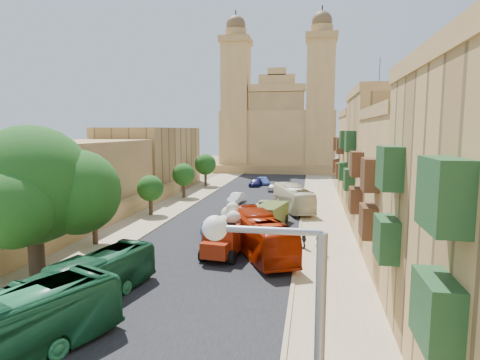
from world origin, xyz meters
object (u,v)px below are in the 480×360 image
(street_tree_a, at_px, (94,210))
(pedestrian_a, at_px, (320,243))
(car_white_a, at_px, (237,198))
(car_dkblue, at_px, (256,183))
(street_tree_d, at_px, (205,165))
(red_truck, at_px, (228,232))
(car_cream, at_px, (265,205))
(church, at_px, (279,131))
(pedestrian_c, at_px, (304,238))
(bus_cream_east, at_px, (293,198))
(street_tree_c, at_px, (184,175))
(car_white_b, at_px, (274,187))
(olive_pickup, at_px, (271,215))
(car_blue_b, at_px, (263,181))
(bus_red_east, at_px, (258,234))
(ficus_tree, at_px, (34,189))
(street_tree_b, at_px, (150,188))
(car_blue_a, at_px, (210,229))
(bus_green_north, at_px, (89,281))

(street_tree_a, distance_m, pedestrian_a, 18.87)
(car_white_a, xyz_separation_m, car_dkblue, (0.33, 16.19, -0.02))
(street_tree_a, xyz_separation_m, pedestrian_a, (18.75, 0.54, -2.04))
(street_tree_d, xyz_separation_m, car_dkblue, (8.56, 1.45, -3.12))
(red_truck, xyz_separation_m, pedestrian_a, (7.09, 0.97, -0.80))
(street_tree_d, xyz_separation_m, car_cream, (12.58, -19.05, -3.10))
(church, xyz_separation_m, red_truck, (1.66, -67.05, -7.79))
(street_tree_d, xyz_separation_m, car_white_a, (8.23, -14.74, -3.10))
(pedestrian_c, bearing_deg, street_tree_a, -97.14)
(street_tree_d, height_order, bus_cream_east, street_tree_d)
(street_tree_c, relative_size, car_cream, 1.04)
(car_white_a, height_order, car_white_b, car_white_a)
(olive_pickup, height_order, car_blue_b, olive_pickup)
(bus_red_east, bearing_deg, street_tree_c, -84.41)
(street_tree_a, distance_m, car_dkblue, 38.49)
(car_blue_b, distance_m, pedestrian_a, 40.50)
(street_tree_d, distance_m, pedestrian_c, 38.57)
(ficus_tree, distance_m, pedestrian_c, 20.16)
(ficus_tree, height_order, street_tree_b, ficus_tree)
(red_truck, relative_size, car_blue_a, 1.69)
(car_blue_a, relative_size, car_blue_b, 1.05)
(car_dkblue, bearing_deg, church, 91.92)
(street_tree_c, relative_size, red_truck, 0.71)
(bus_red_east, height_order, bus_cream_east, bus_red_east)
(church, height_order, car_cream, church)
(street_tree_c, xyz_separation_m, bus_green_north, (6.00, -35.00, -1.96))
(bus_green_north, bearing_deg, car_blue_b, 97.65)
(church, distance_m, street_tree_d, 32.72)
(car_cream, bearing_deg, bus_green_north, 83.29)
(car_dkblue, relative_size, pedestrian_c, 2.53)
(ficus_tree, distance_m, car_white_b, 42.44)
(car_blue_b, bearing_deg, car_dkblue, -134.89)
(car_white_a, bearing_deg, bus_green_north, -86.13)
(street_tree_b, bearing_deg, bus_red_east, -40.73)
(car_cream, bearing_deg, red_truck, 93.52)
(church, relative_size, car_dkblue, 8.30)
(street_tree_c, bearing_deg, car_blue_b, 59.24)
(olive_pickup, distance_m, pedestrian_a, 10.04)
(bus_cream_east, relative_size, car_cream, 2.26)
(olive_pickup, xyz_separation_m, car_dkblue, (-5.44, 28.08, -0.41))
(car_dkblue, bearing_deg, street_tree_c, -117.72)
(bus_green_north, bearing_deg, car_blue_a, 90.24)
(street_tree_d, bearing_deg, pedestrian_c, -62.94)
(church, relative_size, ficus_tree, 3.63)
(pedestrian_a, xyz_separation_m, pedestrian_c, (-1.25, 1.21, -0.06))
(pedestrian_c, bearing_deg, car_cream, -174.90)
(street_tree_d, height_order, car_blue_b, street_tree_d)
(street_tree_d, relative_size, car_blue_a, 1.36)
(car_blue_b, bearing_deg, street_tree_a, -127.69)
(car_cream, height_order, car_white_b, car_cream)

